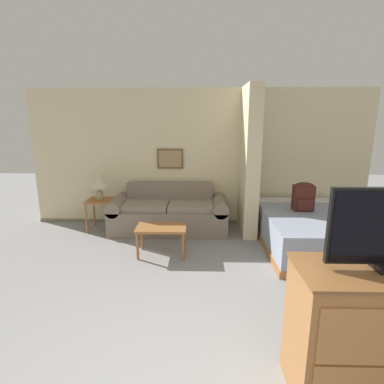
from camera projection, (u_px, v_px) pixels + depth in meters
The scene contains 9 objects.
wall_back at pixel (200, 158), 5.80m from camera, with size 6.49×0.16×2.60m.
wall_partition_pillar at pixel (249, 162), 5.29m from camera, with size 0.24×0.89×2.60m.
couch at pixel (169, 213), 5.57m from camera, with size 2.15×0.84×0.85m.
coffee_table at pixel (161, 230), 4.52m from camera, with size 0.75×0.45×0.45m.
side_table at pixel (100, 204), 5.55m from camera, with size 0.47×0.47×0.59m.
table_lamp at pixel (99, 182), 5.45m from camera, with size 0.35×0.35×0.49m.
tv_dresser at pixel (381, 334), 2.15m from camera, with size 1.27×0.56×1.02m.
bed at pixel (309, 229), 4.86m from camera, with size 1.51×2.14×0.57m.
backpack at pixel (303, 196), 4.88m from camera, with size 0.32×0.23×0.47m.
Camera 1 is at (-0.02, -1.40, 2.01)m, focal length 28.00 mm.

